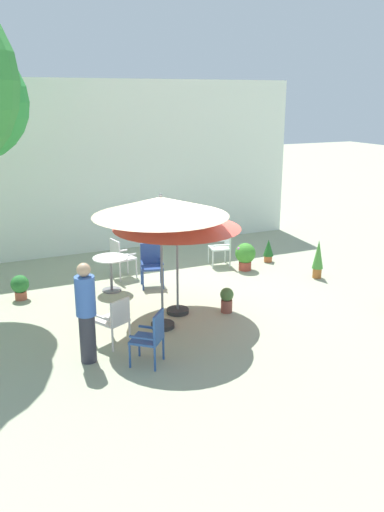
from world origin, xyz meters
The scene contains 16 objects.
ground_plane centered at (0.00, 0.00, 0.00)m, with size 60.00×60.00×0.00m, color #A1A588.
villa_facade centered at (0.00, 4.57, 2.28)m, with size 10.35×0.30×4.56m, color white.
patio_umbrella_0 centered at (-1.03, -0.99, 2.27)m, with size 2.41×2.41×2.52m.
patio_umbrella_1 centered at (-0.50, -0.48, 1.94)m, with size 2.44×2.44×2.24m.
cafe_table_0 centered at (-1.33, 1.28, 0.54)m, with size 0.77×0.77×0.77m.
patio_chair_0 centered at (-0.40, 1.25, 0.55)m, with size 0.58×0.54×0.96m.
patio_chair_1 centered at (-2.04, -1.35, 0.50)m, with size 0.62×0.63×0.87m.
patio_chair_2 centered at (-1.72, -2.25, 0.51)m, with size 0.63×0.63×0.91m.
patio_chair_3 centered at (-0.88, 2.02, 0.55)m, with size 0.55×0.54×0.95m.
patio_chair_4 centered at (1.76, 1.91, 0.52)m, with size 0.57×0.56×0.88m.
potted_plant_0 centered at (2.97, 1.66, 0.32)m, with size 0.27×0.27×0.60m.
potted_plant_1 centered at (-3.22, 1.59, 0.30)m, with size 0.38×0.38×0.53m.
potted_plant_2 centered at (2.09, 1.32, 0.39)m, with size 0.50×0.50×0.68m.
potted_plant_3 centered at (3.33, 0.09, 0.49)m, with size 0.26×0.26×0.92m.
potted_plant_4 centered at (0.40, -0.85, 0.27)m, with size 0.27×0.27×0.51m.
standing_person centered at (-2.61, -1.72, 0.86)m, with size 0.38×0.38×1.67m.
Camera 1 is at (-4.38, -9.55, 4.16)m, focal length 37.59 mm.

